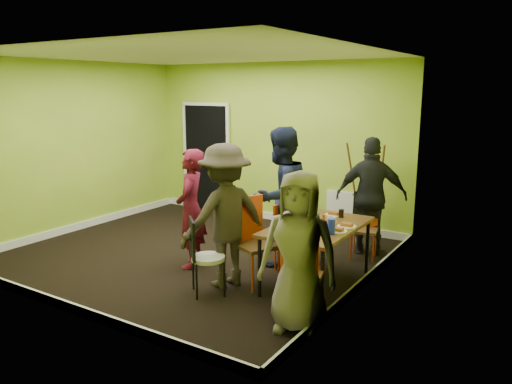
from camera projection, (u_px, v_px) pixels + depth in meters
ground at (196, 254)px, 7.24m from camera, size 5.00×5.00×0.00m
room_walls at (195, 186)px, 7.09m from camera, size 5.04×4.54×2.82m
dining_table at (317, 230)px, 5.99m from camera, size 0.90×1.50×0.75m
chair_left_far at (287, 232)px, 6.60m from camera, size 0.38×0.37×0.87m
chair_left_near at (253, 236)px, 6.07m from camera, size 0.59×0.59×1.07m
chair_back_end at (366, 211)px, 7.10m from camera, size 0.45×0.51×0.91m
chair_front_end at (302, 267)px, 5.13m from camera, size 0.50×0.50×0.99m
chair_bentwood at (202, 253)px, 5.75m from camera, size 0.50×0.50×0.91m
easel at (365, 194)px, 7.68m from camera, size 0.62×0.58×1.55m
plate_near_left at (311, 216)px, 6.40m from camera, size 0.24×0.24×0.01m
plate_near_right at (282, 227)px, 5.86m from camera, size 0.26×0.26×0.01m
plate_far_back at (334, 215)px, 6.44m from camera, size 0.23×0.23×0.01m
plate_far_front at (298, 237)px, 5.48m from camera, size 0.25×0.25×0.01m
plate_wall_back at (347, 226)px, 5.90m from camera, size 0.23×0.23×0.01m
plate_wall_front at (337, 231)px, 5.71m from camera, size 0.23×0.23×0.01m
thermos at (314, 218)px, 5.92m from camera, size 0.08×0.08×0.20m
blue_bottle at (331, 226)px, 5.60m from camera, size 0.08×0.08×0.18m
orange_bottle at (324, 218)px, 6.15m from camera, size 0.03×0.03×0.08m
glass_mid at (317, 217)px, 6.13m from camera, size 0.07×0.07×0.10m
glass_back at (341, 213)px, 6.33m from camera, size 0.07×0.07×0.10m
glass_front at (312, 232)px, 5.55m from camera, size 0.07×0.07×0.09m
cup_a at (300, 224)px, 5.86m from camera, size 0.12×0.12×0.09m
cup_b at (331, 221)px, 5.99m from camera, size 0.10×0.10×0.10m
person_standing at (191, 209)px, 6.59m from camera, size 0.58×0.68×1.59m
person_left_far at (280, 197)px, 6.67m from camera, size 0.89×1.04×1.87m
person_left_near at (225, 216)px, 5.94m from camera, size 1.04×1.29×1.74m
person_back_end at (371, 196)px, 7.11m from camera, size 1.07×0.75×1.69m
person_front_end at (299, 252)px, 4.84m from camera, size 0.87×0.66×1.61m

